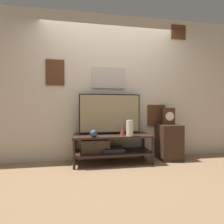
{
  "coord_description": "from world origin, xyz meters",
  "views": [
    {
      "loc": [
        -0.51,
        -2.67,
        0.94
      ],
      "look_at": [
        -0.01,
        0.29,
        0.88
      ],
      "focal_mm": 28.0,
      "sensor_mm": 36.0,
      "label": 1
    }
  ],
  "objects_px": {
    "vase_tall_ceramic": "(130,128)",
    "mantel_clock": "(168,116)",
    "television": "(110,114)",
    "vase_round_glass": "(94,133)",
    "vase_slim_bronze": "(123,128)"
  },
  "relations": [
    {
      "from": "vase_tall_ceramic",
      "to": "mantel_clock",
      "type": "relative_size",
      "value": 0.84
    },
    {
      "from": "television",
      "to": "vase_tall_ceramic",
      "type": "bearing_deg",
      "value": -46.29
    },
    {
      "from": "television",
      "to": "vase_round_glass",
      "type": "bearing_deg",
      "value": -136.67
    },
    {
      "from": "television",
      "to": "vase_round_glass",
      "type": "height_order",
      "value": "television"
    },
    {
      "from": "mantel_clock",
      "to": "vase_round_glass",
      "type": "bearing_deg",
      "value": -169.06
    },
    {
      "from": "vase_round_glass",
      "to": "mantel_clock",
      "type": "bearing_deg",
      "value": 10.94
    },
    {
      "from": "vase_tall_ceramic",
      "to": "vase_round_glass",
      "type": "relative_size",
      "value": 2.24
    },
    {
      "from": "television",
      "to": "vase_round_glass",
      "type": "relative_size",
      "value": 9.23
    },
    {
      "from": "vase_slim_bronze",
      "to": "television",
      "type": "bearing_deg",
      "value": 143.9
    },
    {
      "from": "vase_tall_ceramic",
      "to": "vase_round_glass",
      "type": "bearing_deg",
      "value": 179.46
    },
    {
      "from": "television",
      "to": "mantel_clock",
      "type": "distance_m",
      "value": 1.11
    },
    {
      "from": "vase_round_glass",
      "to": "mantel_clock",
      "type": "distance_m",
      "value": 1.47
    },
    {
      "from": "vase_slim_bronze",
      "to": "mantel_clock",
      "type": "relative_size",
      "value": 0.74
    },
    {
      "from": "vase_round_glass",
      "to": "mantel_clock",
      "type": "xyz_separation_m",
      "value": [
        1.42,
        0.27,
        0.25
      ]
    },
    {
      "from": "vase_slim_bronze",
      "to": "mantel_clock",
      "type": "bearing_deg",
      "value": 8.01
    }
  ]
}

